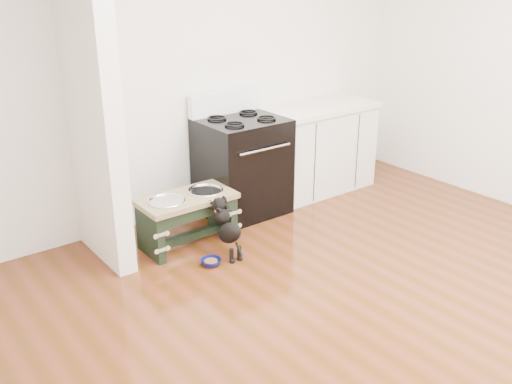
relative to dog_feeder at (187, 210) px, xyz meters
The scene contains 8 objects.
ground 1.97m from the dog_feeder, 74.03° to the right, with size 5.00×5.00×0.00m, color #4A270D.
room_shell 2.34m from the dog_feeder, 74.03° to the right, with size 5.00×5.00×5.00m.
partition_wall 1.24m from the dog_feeder, 159.87° to the left, with size 0.15×0.80×2.70m, color silver.
oven_range 0.85m from the dog_feeder, 20.54° to the left, with size 0.76×0.69×1.14m.
cabinet_run 1.80m from the dog_feeder, 10.04° to the left, with size 1.24×0.64×0.91m.
dog_feeder is the anchor object (origin of this frame).
puppy 0.40m from the dog_feeder, 68.85° to the right, with size 0.14×0.42×0.49m.
floor_bowl 0.52m from the dog_feeder, 96.97° to the right, with size 0.20×0.20×0.05m.
Camera 1 is at (-2.74, -1.98, 2.24)m, focal length 40.00 mm.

